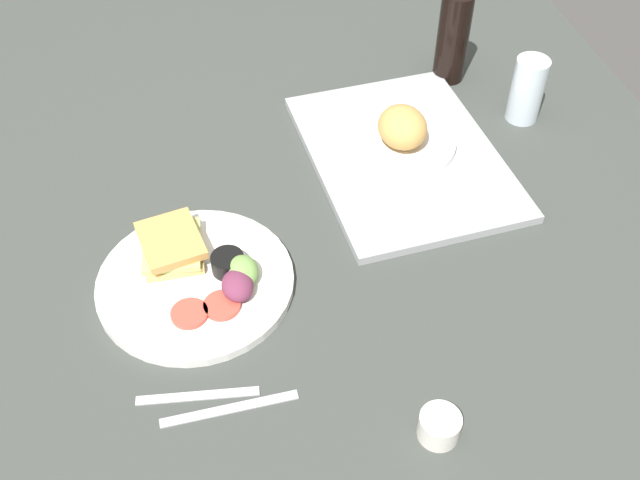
{
  "coord_description": "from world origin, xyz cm",
  "views": [
    {
      "loc": [
        81.07,
        -15.15,
        89.53
      ],
      "look_at": [
        2.0,
        3.0,
        4.0
      ],
      "focal_mm": 41.85,
      "sensor_mm": 36.0,
      "label": 1
    }
  ],
  "objects_px": {
    "soda_bottle": "(453,37)",
    "espresso_cup": "(439,426)",
    "plate_with_salad": "(197,275)",
    "bread_plate_near": "(402,134)",
    "fork": "(198,395)",
    "drinking_glass": "(527,90)",
    "knife": "(230,408)",
    "serving_tray": "(403,156)"
  },
  "relations": [
    {
      "from": "bread_plate_near",
      "to": "drinking_glass",
      "type": "bearing_deg",
      "value": 101.32
    },
    {
      "from": "espresso_cup",
      "to": "soda_bottle",
      "type": "bearing_deg",
      "value": 159.5
    },
    {
      "from": "bread_plate_near",
      "to": "fork",
      "type": "relative_size",
      "value": 1.19
    },
    {
      "from": "fork",
      "to": "knife",
      "type": "height_order",
      "value": "same"
    },
    {
      "from": "plate_with_salad",
      "to": "drinking_glass",
      "type": "xyz_separation_m",
      "value": [
        -0.28,
        0.67,
        0.05
      ]
    },
    {
      "from": "soda_bottle",
      "to": "drinking_glass",
      "type": "bearing_deg",
      "value": 30.17
    },
    {
      "from": "fork",
      "to": "soda_bottle",
      "type": "bearing_deg",
      "value": 54.97
    },
    {
      "from": "drinking_glass",
      "to": "knife",
      "type": "height_order",
      "value": "drinking_glass"
    },
    {
      "from": "fork",
      "to": "plate_with_salad",
      "type": "bearing_deg",
      "value": 90.76
    },
    {
      "from": "bread_plate_near",
      "to": "fork",
      "type": "bearing_deg",
      "value": -44.28
    },
    {
      "from": "bread_plate_near",
      "to": "soda_bottle",
      "type": "distance_m",
      "value": 0.28
    },
    {
      "from": "drinking_glass",
      "to": "espresso_cup",
      "type": "xyz_separation_m",
      "value": [
        0.62,
        -0.39,
        -0.04
      ]
    },
    {
      "from": "drinking_glass",
      "to": "fork",
      "type": "height_order",
      "value": "drinking_glass"
    },
    {
      "from": "espresso_cup",
      "to": "fork",
      "type": "height_order",
      "value": "espresso_cup"
    },
    {
      "from": "bread_plate_near",
      "to": "knife",
      "type": "xyz_separation_m",
      "value": [
        0.47,
        -0.39,
        -0.04
      ]
    },
    {
      "from": "knife",
      "to": "drinking_glass",
      "type": "bearing_deg",
      "value": 37.53
    },
    {
      "from": "knife",
      "to": "serving_tray",
      "type": "bearing_deg",
      "value": 48.15
    },
    {
      "from": "soda_bottle",
      "to": "fork",
      "type": "distance_m",
      "value": 0.89
    },
    {
      "from": "knife",
      "to": "soda_bottle",
      "type": "bearing_deg",
      "value": 49.72
    },
    {
      "from": "serving_tray",
      "to": "knife",
      "type": "relative_size",
      "value": 2.37
    },
    {
      "from": "serving_tray",
      "to": "fork",
      "type": "height_order",
      "value": "serving_tray"
    },
    {
      "from": "drinking_glass",
      "to": "knife",
      "type": "bearing_deg",
      "value": -51.37
    },
    {
      "from": "plate_with_salad",
      "to": "espresso_cup",
      "type": "height_order",
      "value": "plate_with_salad"
    },
    {
      "from": "soda_bottle",
      "to": "espresso_cup",
      "type": "xyz_separation_m",
      "value": [
        0.78,
        -0.29,
        -0.07
      ]
    },
    {
      "from": "drinking_glass",
      "to": "fork",
      "type": "distance_m",
      "value": 0.85
    },
    {
      "from": "drinking_glass",
      "to": "bread_plate_near",
      "type": "bearing_deg",
      "value": -78.68
    },
    {
      "from": "soda_bottle",
      "to": "espresso_cup",
      "type": "distance_m",
      "value": 0.84
    },
    {
      "from": "serving_tray",
      "to": "plate_with_salad",
      "type": "xyz_separation_m",
      "value": [
        0.21,
        -0.4,
        0.01
      ]
    },
    {
      "from": "bread_plate_near",
      "to": "espresso_cup",
      "type": "bearing_deg",
      "value": -12.15
    },
    {
      "from": "bread_plate_near",
      "to": "plate_with_salad",
      "type": "height_order",
      "value": "bread_plate_near"
    },
    {
      "from": "soda_bottle",
      "to": "fork",
      "type": "bearing_deg",
      "value": -42.43
    },
    {
      "from": "bread_plate_near",
      "to": "fork",
      "type": "height_order",
      "value": "bread_plate_near"
    },
    {
      "from": "espresso_cup",
      "to": "knife",
      "type": "height_order",
      "value": "espresso_cup"
    },
    {
      "from": "soda_bottle",
      "to": "espresso_cup",
      "type": "height_order",
      "value": "soda_bottle"
    },
    {
      "from": "serving_tray",
      "to": "fork",
      "type": "bearing_deg",
      "value": -45.54
    },
    {
      "from": "espresso_cup",
      "to": "drinking_glass",
      "type": "bearing_deg",
      "value": 148.0
    },
    {
      "from": "espresso_cup",
      "to": "fork",
      "type": "xyz_separation_m",
      "value": [
        -0.13,
        -0.3,
        -0.02
      ]
    },
    {
      "from": "plate_with_salad",
      "to": "knife",
      "type": "xyz_separation_m",
      "value": [
        0.24,
        0.02,
        -0.01
      ]
    },
    {
      "from": "plate_with_salad",
      "to": "knife",
      "type": "bearing_deg",
      "value": 3.86
    },
    {
      "from": "fork",
      "to": "espresso_cup",
      "type": "bearing_deg",
      "value": -15.51
    },
    {
      "from": "bread_plate_near",
      "to": "espresso_cup",
      "type": "distance_m",
      "value": 0.58
    },
    {
      "from": "plate_with_salad",
      "to": "fork",
      "type": "distance_m",
      "value": 0.21
    }
  ]
}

